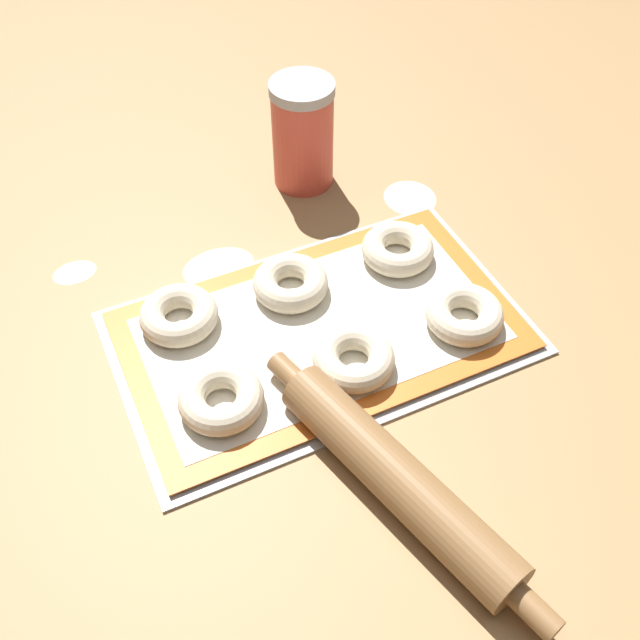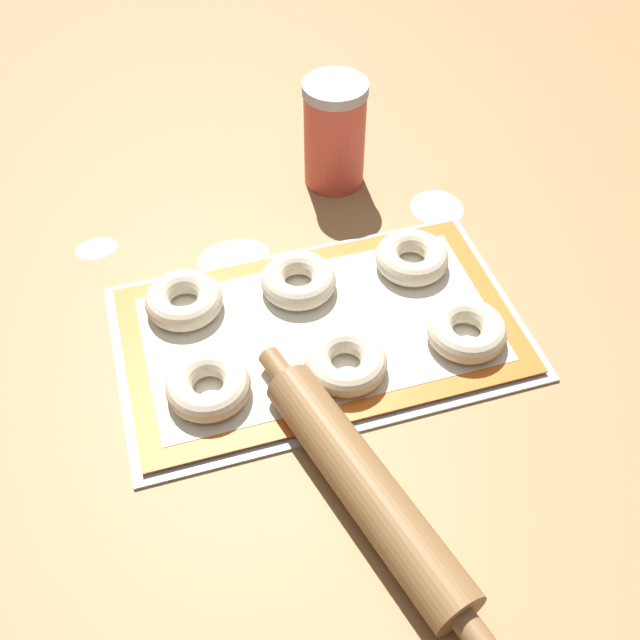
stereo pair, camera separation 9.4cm
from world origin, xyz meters
name	(u,v)px [view 2 (the right image)]	position (x,y,z in m)	size (l,w,h in m)	color
ground_plane	(331,327)	(0.00, 0.00, 0.00)	(2.80, 2.80, 0.00)	#A87F51
baking_tray	(320,332)	(-0.02, -0.01, 0.00)	(0.52, 0.32, 0.01)	#B2B5BA
baking_mat	(320,329)	(-0.02, -0.01, 0.01)	(0.50, 0.29, 0.00)	orange
bagel_front_left	(208,386)	(-0.17, -0.07, 0.03)	(0.10, 0.10, 0.03)	beige
bagel_front_center	(346,362)	(-0.01, -0.08, 0.03)	(0.10, 0.10, 0.03)	beige
bagel_front_right	(467,330)	(0.16, -0.08, 0.03)	(0.10, 0.10, 0.03)	beige
bagel_back_left	(184,300)	(-0.18, 0.08, 0.03)	(0.10, 0.10, 0.03)	beige
bagel_back_center	(298,280)	(-0.02, 0.07, 0.03)	(0.10, 0.10, 0.03)	beige
bagel_back_right	(412,258)	(0.14, 0.07, 0.03)	(0.10, 0.10, 0.03)	beige
flour_canister	(335,134)	(0.10, 0.30, 0.09)	(0.10, 0.10, 0.17)	#DB4C3D
rolling_pin	(365,487)	(-0.04, -0.25, 0.03)	(0.14, 0.42, 0.06)	olive
flour_patch_near	(234,256)	(-0.09, 0.17, 0.00)	(0.10, 0.07, 0.00)	white
flour_patch_far	(96,248)	(-0.28, 0.24, 0.00)	(0.06, 0.05, 0.00)	white
flour_patch_side	(437,207)	(0.23, 0.19, 0.00)	(0.08, 0.09, 0.00)	white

